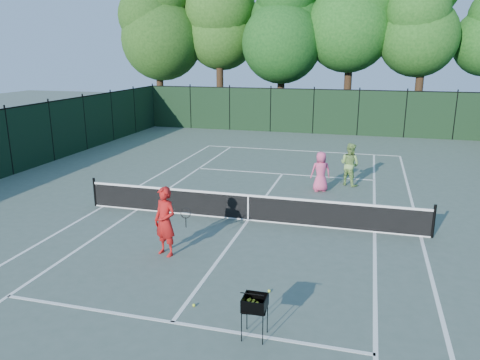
% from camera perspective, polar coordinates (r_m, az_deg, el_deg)
% --- Properties ---
extents(ground, '(90.00, 90.00, 0.00)m').
position_cam_1_polar(ground, '(15.82, 0.99, -4.92)').
color(ground, '#4B5B50').
rests_on(ground, ground).
extents(sideline_doubles_left, '(0.10, 23.77, 0.01)m').
position_cam_1_polar(sideline_doubles_left, '(17.90, -16.30, -3.10)').
color(sideline_doubles_left, white).
rests_on(sideline_doubles_left, ground).
extents(sideline_doubles_right, '(0.10, 23.77, 0.01)m').
position_cam_1_polar(sideline_doubles_right, '(15.49, 21.18, -6.44)').
color(sideline_doubles_right, white).
rests_on(sideline_doubles_right, ground).
extents(sideline_singles_left, '(0.10, 23.77, 0.01)m').
position_cam_1_polar(sideline_singles_left, '(17.24, -12.40, -3.54)').
color(sideline_singles_left, white).
rests_on(sideline_singles_left, ground).
extents(sideline_singles_right, '(0.10, 23.77, 0.01)m').
position_cam_1_polar(sideline_singles_right, '(15.39, 16.09, -6.12)').
color(sideline_singles_right, white).
rests_on(sideline_singles_right, ground).
extents(baseline_far, '(10.97, 0.10, 0.01)m').
position_cam_1_polar(baseline_far, '(27.07, 7.28, 3.57)').
color(baseline_far, white).
rests_on(baseline_far, ground).
extents(service_line_near, '(8.23, 0.10, 0.01)m').
position_cam_1_polar(service_line_near, '(10.35, -8.26, -16.78)').
color(service_line_near, white).
rests_on(service_line_near, ground).
extents(service_line_far, '(8.23, 0.10, 0.01)m').
position_cam_1_polar(service_line_far, '(21.80, 5.18, 0.74)').
color(service_line_far, white).
rests_on(service_line_far, ground).
extents(center_service_line, '(0.10, 12.80, 0.01)m').
position_cam_1_polar(center_service_line, '(15.81, 0.99, -4.91)').
color(center_service_line, white).
rests_on(center_service_line, ground).
extents(tennis_net, '(11.69, 0.09, 1.06)m').
position_cam_1_polar(tennis_net, '(15.66, 1.00, -3.28)').
color(tennis_net, black).
rests_on(tennis_net, ground).
extents(fence_far, '(24.00, 0.05, 3.00)m').
position_cam_1_polar(fence_far, '(32.82, 8.93, 8.21)').
color(fence_far, black).
rests_on(fence_far, ground).
extents(tree_0, '(6.40, 6.40, 13.14)m').
position_cam_1_polar(tree_0, '(39.65, -10.08, 19.01)').
color(tree_0, black).
rests_on(tree_0, ground).
extents(tree_1, '(6.80, 6.80, 13.98)m').
position_cam_1_polar(tree_1, '(38.34, -2.56, 20.15)').
color(tree_1, black).
rests_on(tree_1, ground).
extents(tree_2, '(6.00, 6.00, 12.40)m').
position_cam_1_polar(tree_2, '(36.85, 5.20, 18.80)').
color(tree_2, black).
rests_on(tree_2, ground).
extents(tree_3, '(7.00, 7.00, 14.45)m').
position_cam_1_polar(tree_3, '(36.88, 13.58, 20.45)').
color(tree_3, black).
rests_on(tree_3, ground).
extents(tree_4, '(6.20, 6.20, 12.97)m').
position_cam_1_polar(tree_4, '(36.23, 21.79, 18.55)').
color(tree_4, black).
rests_on(tree_4, ground).
extents(coach, '(1.12, 0.69, 1.96)m').
position_cam_1_polar(coach, '(13.05, -9.11, -5.02)').
color(coach, red).
rests_on(coach, ground).
extents(player_pink, '(0.92, 0.75, 1.64)m').
position_cam_1_polar(player_pink, '(19.13, 9.81, 1.02)').
color(player_pink, '#DA4D7C').
rests_on(player_pink, ground).
extents(player_green, '(1.11, 1.04, 1.81)m').
position_cam_1_polar(player_green, '(20.23, 13.23, 1.88)').
color(player_green, '#86B45A').
rests_on(player_green, ground).
extents(ball_hopper, '(0.51, 0.51, 0.89)m').
position_cam_1_polar(ball_hopper, '(9.43, 1.82, -14.79)').
color(ball_hopper, black).
rests_on(ball_hopper, ground).
extents(loose_ball_near_cart, '(0.07, 0.07, 0.07)m').
position_cam_1_polar(loose_ball_near_cart, '(11.35, 3.58, -13.35)').
color(loose_ball_near_cart, '#DCF331').
rests_on(loose_ball_near_cart, ground).
extents(loose_ball_midcourt, '(0.07, 0.07, 0.07)m').
position_cam_1_polar(loose_ball_midcourt, '(10.82, -5.64, -14.94)').
color(loose_ball_midcourt, '#C1E12E').
rests_on(loose_ball_midcourt, ground).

